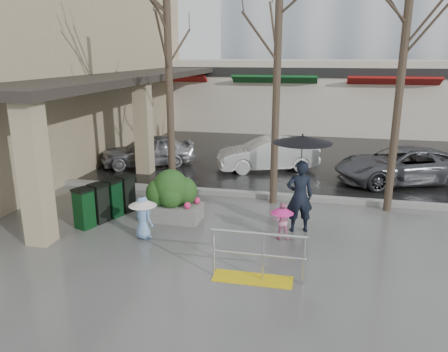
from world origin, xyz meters
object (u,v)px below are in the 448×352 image
at_px(woman, 301,173).
at_px(news_boxes, 106,201).
at_px(car_a, 148,150).
at_px(car_c, 401,165).
at_px(handrail, 256,263).
at_px(tree_mideast, 406,34).
at_px(car_b, 267,154).
at_px(child_pink, 282,218).
at_px(tree_midwest, 279,21).
at_px(planter, 172,196).
at_px(child_blue, 143,213).
at_px(tree_west, 167,28).

distance_m(woman, news_boxes, 5.27).
bearing_deg(car_a, car_c, 59.91).
distance_m(handrail, car_c, 8.79).
xyz_separation_m(tree_mideast, car_b, (-3.93, 3.79, -4.23)).
height_order(tree_mideast, car_c, tree_mideast).
bearing_deg(news_boxes, handrail, -7.80).
distance_m(child_pink, car_c, 6.76).
xyz_separation_m(tree_midwest, planter, (-2.54, -2.00, -4.56)).
height_order(car_a, car_c, same).
bearing_deg(child_blue, tree_west, -57.75).
height_order(news_boxes, car_b, car_b).
bearing_deg(tree_mideast, car_c, 74.74).
relative_size(handrail, car_b, 0.50).
height_order(handrail, car_b, car_b).
bearing_deg(car_b, car_a, -107.02).
relative_size(woman, car_c, 0.55).
height_order(tree_midwest, car_c, tree_midwest).
bearing_deg(car_b, tree_mideast, 25.20).
xyz_separation_m(news_boxes, car_a, (-1.10, 5.81, 0.10)).
bearing_deg(tree_mideast, car_a, 158.29).
height_order(tree_midwest, child_blue, tree_midwest).
relative_size(car_a, car_c, 0.82).
relative_size(planter, news_boxes, 0.86).
xyz_separation_m(tree_west, car_c, (7.33, 3.03, -4.45)).
distance_m(tree_mideast, child_pink, 5.80).
bearing_deg(child_blue, car_c, -111.79).
xyz_separation_m(tree_mideast, child_blue, (-6.10, -3.36, -4.20)).
xyz_separation_m(planter, car_a, (-2.86, 5.47, -0.04)).
height_order(tree_west, child_pink, tree_west).
height_order(tree_midwest, car_a, tree_midwest).
distance_m(tree_midwest, planter, 5.59).
bearing_deg(car_a, child_pink, 16.36).
xyz_separation_m(child_pink, planter, (-3.03, 0.66, 0.13)).
xyz_separation_m(tree_mideast, car_c, (0.83, 3.03, -4.23)).
bearing_deg(handrail, tree_midwest, 91.91).
bearing_deg(car_b, news_boxes, -51.80).
xyz_separation_m(child_blue, car_b, (2.17, 7.15, -0.03)).
relative_size(tree_midwest, child_pink, 7.49).
distance_m(tree_west, planter, 4.89).
xyz_separation_m(tree_mideast, planter, (-5.84, -2.00, -4.19)).
bearing_deg(news_boxes, planter, 32.01).
bearing_deg(handrail, car_b, 95.27).
height_order(tree_west, woman, tree_west).
relative_size(tree_west, car_a, 1.84).
bearing_deg(handrail, car_a, 123.96).
distance_m(tree_midwest, car_c, 6.89).
height_order(woman, news_boxes, woman).
distance_m(handrail, woman, 3.03).
distance_m(child_blue, car_b, 7.47).
bearing_deg(child_pink, tree_mideast, -141.80).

